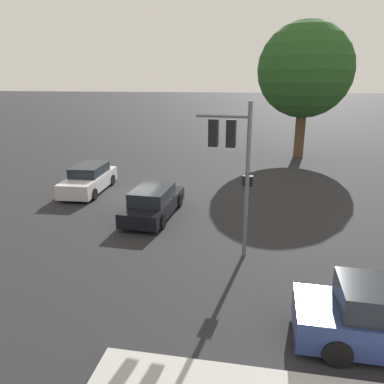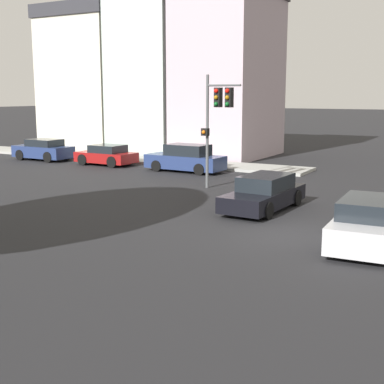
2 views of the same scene
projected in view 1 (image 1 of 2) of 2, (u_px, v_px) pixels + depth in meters
The scene contains 5 objects.
ground_plane at pixel (133, 193), 20.52m from camera, with size 300.00×300.00×0.00m, color black.
street_tree at pixel (305, 70), 28.13m from camera, with size 7.11×7.11×10.19m.
traffic_signal at pixel (232, 151), 12.45m from camera, with size 0.52×1.98×5.36m.
crossing_car_0 at pixel (89, 179), 20.73m from camera, with size 4.71×2.01×1.46m.
crossing_car_1 at pixel (153, 202), 16.97m from camera, with size 4.66×1.99×1.36m.
Camera 1 is at (18.72, 6.69, 6.06)m, focal length 35.00 mm.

